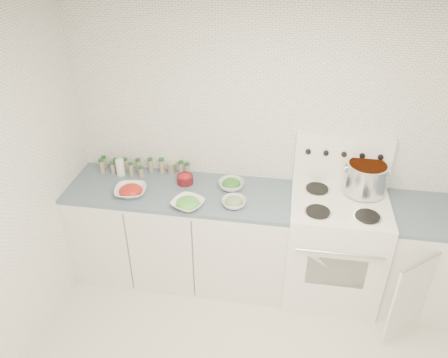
% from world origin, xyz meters
% --- Properties ---
extents(room_walls, '(3.54, 3.04, 2.52)m').
position_xyz_m(room_walls, '(0.00, 0.00, 1.56)').
color(room_walls, white).
rests_on(room_walls, ground).
extents(counter_left, '(1.85, 0.62, 0.90)m').
position_xyz_m(counter_left, '(-0.82, 1.19, 0.45)').
color(counter_left, white).
rests_on(counter_left, ground).
extents(stove, '(0.76, 0.70, 1.36)m').
position_xyz_m(stove, '(0.48, 1.19, 0.50)').
color(stove, white).
rests_on(stove, ground).
extents(counter_right, '(0.89, 0.88, 0.90)m').
position_xyz_m(counter_right, '(1.30, 1.19, 0.45)').
color(counter_right, white).
rests_on(counter_right, ground).
extents(stock_pot, '(0.34, 0.32, 0.25)m').
position_xyz_m(stock_pot, '(0.66, 1.35, 1.08)').
color(stock_pot, silver).
rests_on(stock_pot, stove).
extents(bowl_tomato, '(0.29, 0.29, 0.08)m').
position_xyz_m(bowl_tomato, '(-1.19, 1.07, 0.94)').
color(bowl_tomato, white).
rests_on(bowl_tomato, counter_left).
extents(bowl_snowpea, '(0.31, 0.31, 0.08)m').
position_xyz_m(bowl_snowpea, '(-0.69, 0.97, 0.93)').
color(bowl_snowpea, white).
rests_on(bowl_snowpea, counter_left).
extents(bowl_broccoli, '(0.23, 0.23, 0.08)m').
position_xyz_m(bowl_broccoli, '(-0.40, 1.29, 0.94)').
color(bowl_broccoli, white).
rests_on(bowl_broccoli, counter_left).
extents(bowl_zucchini, '(0.25, 0.25, 0.08)m').
position_xyz_m(bowl_zucchini, '(-0.34, 1.04, 0.94)').
color(bowl_zucchini, white).
rests_on(bowl_zucchini, counter_left).
extents(bowl_pepper, '(0.14, 0.14, 0.09)m').
position_xyz_m(bowl_pepper, '(-0.80, 1.31, 0.94)').
color(bowl_pepper, '#4E0D14').
rests_on(bowl_pepper, counter_left).
extents(salt_canister, '(0.08, 0.08, 0.14)m').
position_xyz_m(salt_canister, '(-1.38, 1.35, 0.97)').
color(salt_canister, white).
rests_on(salt_canister, counter_left).
extents(tin_can, '(0.09, 0.09, 0.10)m').
position_xyz_m(tin_can, '(-0.95, 1.45, 0.95)').
color(tin_can, '#AFAB94').
rests_on(tin_can, counter_left).
extents(spice_cluster, '(0.80, 0.15, 0.14)m').
position_xyz_m(spice_cluster, '(-1.22, 1.41, 0.96)').
color(spice_cluster, gray).
rests_on(spice_cluster, counter_left).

